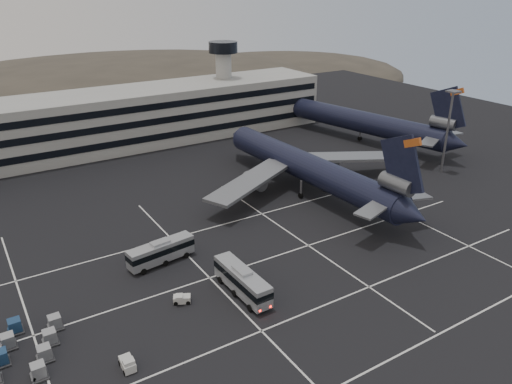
# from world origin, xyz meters

# --- Properties ---
(ground) EXTENTS (260.00, 260.00, 0.00)m
(ground) POSITION_xyz_m (0.00, 0.00, 0.00)
(ground) COLOR black
(ground) RESTS_ON ground
(lane_markings) EXTENTS (90.00, 55.62, 0.01)m
(lane_markings) POSITION_xyz_m (0.95, 0.72, 0.01)
(lane_markings) COLOR silver
(lane_markings) RESTS_ON ground
(terminal) EXTENTS (125.00, 26.00, 24.00)m
(terminal) POSITION_xyz_m (-2.95, 71.14, 6.93)
(terminal) COLOR gray
(terminal) RESTS_ON ground
(hills) EXTENTS (352.00, 180.00, 44.00)m
(hills) POSITION_xyz_m (17.99, 170.00, -12.07)
(hills) COLOR #38332B
(hills) RESTS_ON ground
(lightpole_right) EXTENTS (2.40, 2.40, 18.28)m
(lightpole_right) POSITION_xyz_m (58.00, 15.00, 11.82)
(lightpole_right) COLOR slate
(lightpole_right) RESTS_ON ground
(trijet_main) EXTENTS (47.43, 57.60, 18.08)m
(trijet_main) POSITION_xyz_m (25.51, 21.57, 5.25)
(trijet_main) COLOR black
(trijet_main) RESTS_ON ground
(trijet_far) EXTENTS (20.83, 57.34, 18.08)m
(trijet_far) POSITION_xyz_m (58.95, 41.36, 5.43)
(trijet_far) COLOR black
(trijet_far) RESTS_ON ground
(bus_near) EXTENTS (3.05, 11.35, 3.98)m
(bus_near) POSITION_xyz_m (-3.93, -1.89, 2.18)
(bus_near) COLOR #A1A5AA
(bus_near) RESTS_ON ground
(bus_far) EXTENTS (10.77, 3.83, 3.72)m
(bus_far) POSITION_xyz_m (-10.25, 11.65, 2.03)
(bus_far) COLOR #A1A5AA
(bus_far) RESTS_ON ground
(tug_a) EXTENTS (1.50, 2.46, 1.55)m
(tug_a) POSITION_xyz_m (-22.06, -7.54, 0.69)
(tug_a) COLOR beige
(tug_a) RESTS_ON ground
(tug_b) EXTENTS (2.60, 2.21, 1.44)m
(tug_b) POSITION_xyz_m (-11.77, 0.58, 0.64)
(tug_b) COLOR beige
(tug_b) RESTS_ON ground
(uld_cluster) EXTENTS (10.06, 12.19, 1.73)m
(uld_cluster) POSITION_xyz_m (-31.17, 1.14, 0.85)
(uld_cluster) COLOR #2D2D30
(uld_cluster) RESTS_ON ground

